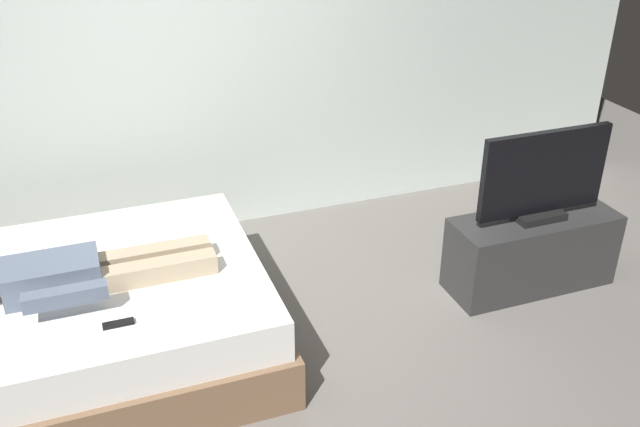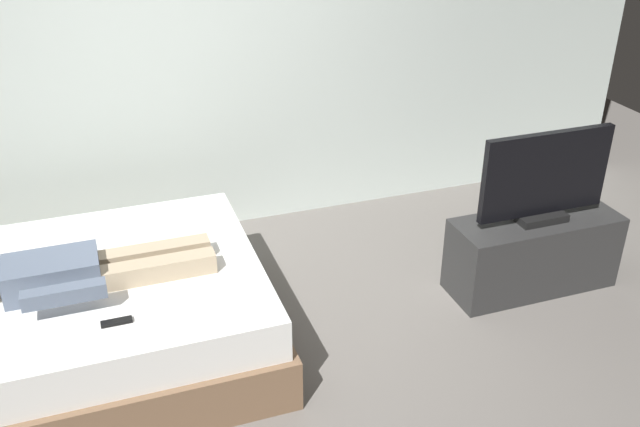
{
  "view_description": "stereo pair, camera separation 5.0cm",
  "coord_description": "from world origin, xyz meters",
  "px_view_note": "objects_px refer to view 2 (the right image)",
  "views": [
    {
      "loc": [
        -0.79,
        -2.99,
        2.6
      ],
      "look_at": [
        0.46,
        0.42,
        0.69
      ],
      "focal_mm": 39.27,
      "sensor_mm": 36.0,
      "label": 1
    },
    {
      "loc": [
        -0.74,
        -3.01,
        2.6
      ],
      "look_at": [
        0.46,
        0.42,
        0.69
      ],
      "focal_mm": 39.27,
      "sensor_mm": 36.0,
      "label": 2
    }
  ],
  "objects_px": {
    "bed": "(83,320)",
    "tv": "(545,179)",
    "tv_stand": "(533,253)",
    "remote": "(117,322)",
    "person": "(78,273)"
  },
  "relations": [
    {
      "from": "bed",
      "to": "tv",
      "type": "xyz_separation_m",
      "value": [
        2.81,
        -0.19,
        0.52
      ]
    },
    {
      "from": "tv_stand",
      "to": "remote",
      "type": "bearing_deg",
      "value": -173.57
    },
    {
      "from": "tv",
      "to": "tv_stand",
      "type": "bearing_deg",
      "value": 0.0
    },
    {
      "from": "bed",
      "to": "tv",
      "type": "relative_size",
      "value": 2.34
    },
    {
      "from": "tv_stand",
      "to": "tv",
      "type": "height_order",
      "value": "tv"
    },
    {
      "from": "person",
      "to": "tv_stand",
      "type": "xyz_separation_m",
      "value": [
        2.78,
        -0.11,
        -0.37
      ]
    },
    {
      "from": "bed",
      "to": "tv_stand",
      "type": "bearing_deg",
      "value": -3.95
    },
    {
      "from": "person",
      "to": "tv",
      "type": "height_order",
      "value": "tv"
    },
    {
      "from": "tv",
      "to": "bed",
      "type": "bearing_deg",
      "value": 176.05
    },
    {
      "from": "tv",
      "to": "remote",
      "type": "bearing_deg",
      "value": -173.57
    },
    {
      "from": "bed",
      "to": "remote",
      "type": "relative_size",
      "value": 13.72
    },
    {
      "from": "bed",
      "to": "remote",
      "type": "bearing_deg",
      "value": -69.82
    },
    {
      "from": "tv_stand",
      "to": "person",
      "type": "bearing_deg",
      "value": 177.76
    },
    {
      "from": "person",
      "to": "tv_stand",
      "type": "bearing_deg",
      "value": -2.24
    },
    {
      "from": "remote",
      "to": "tv_stand",
      "type": "xyz_separation_m",
      "value": [
        2.63,
        0.3,
        -0.3
      ]
    }
  ]
}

